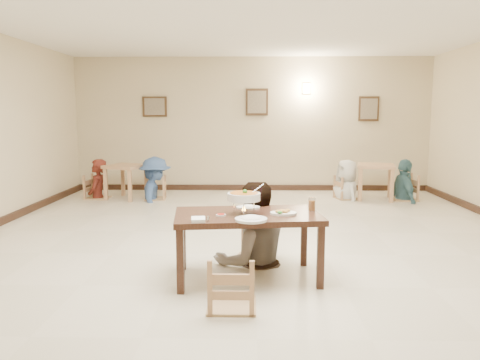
{
  "coord_description": "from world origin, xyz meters",
  "views": [
    {
      "loc": [
        -0.06,
        -5.64,
        1.73
      ],
      "look_at": [
        -0.17,
        -0.19,
        0.96
      ],
      "focal_mm": 35.0,
      "sensor_mm": 36.0,
      "label": 1
    }
  ],
  "objects_px": {
    "bg_table_right": "(376,171)",
    "bg_chair_rl": "(347,178)",
    "bg_chair_lr": "(155,178)",
    "chair_near": "(232,258)",
    "main_diner": "(253,182)",
    "curry_warmer": "(244,197)",
    "bg_chair_rr": "(405,176)",
    "bg_diner_b": "(154,157)",
    "bg_diner_a": "(96,159)",
    "bg_diner_c": "(347,160)",
    "drink_glass": "(312,204)",
    "bg_chair_ll": "(97,176)",
    "bg_diner_d": "(405,159)",
    "chair_far": "(252,224)",
    "bg_table_left": "(126,171)",
    "main_table": "(247,221)"
  },
  "relations": [
    {
      "from": "bg_table_right",
      "to": "bg_chair_rl",
      "type": "distance_m",
      "value": 0.59
    },
    {
      "from": "bg_table_right",
      "to": "bg_chair_lr",
      "type": "relative_size",
      "value": 0.98
    },
    {
      "from": "chair_near",
      "to": "bg_chair_lr",
      "type": "xyz_separation_m",
      "value": [
        -1.78,
        5.38,
        -0.02
      ]
    },
    {
      "from": "main_diner",
      "to": "curry_warmer",
      "type": "distance_m",
      "value": 0.6
    },
    {
      "from": "bg_chair_rr",
      "to": "bg_diner_b",
      "type": "relative_size",
      "value": 0.57
    },
    {
      "from": "bg_diner_a",
      "to": "bg_diner_c",
      "type": "bearing_deg",
      "value": 89.51
    },
    {
      "from": "drink_glass",
      "to": "bg_chair_ll",
      "type": "relative_size",
      "value": 0.15
    },
    {
      "from": "bg_chair_rl",
      "to": "bg_chair_rr",
      "type": "bearing_deg",
      "value": -111.16
    },
    {
      "from": "bg_chair_rl",
      "to": "bg_diner_d",
      "type": "height_order",
      "value": "bg_diner_d"
    },
    {
      "from": "main_diner",
      "to": "bg_chair_rl",
      "type": "height_order",
      "value": "main_diner"
    },
    {
      "from": "drink_glass",
      "to": "bg_diner_a",
      "type": "relative_size",
      "value": 0.09
    },
    {
      "from": "bg_diner_b",
      "to": "curry_warmer",
      "type": "bearing_deg",
      "value": -164.75
    },
    {
      "from": "bg_diner_d",
      "to": "bg_chair_ll",
      "type": "bearing_deg",
      "value": 84.45
    },
    {
      "from": "bg_diner_a",
      "to": "bg_chair_lr",
      "type": "bearing_deg",
      "value": 85.93
    },
    {
      "from": "chair_far",
      "to": "bg_diner_c",
      "type": "distance_m",
      "value": 4.58
    },
    {
      "from": "chair_near",
      "to": "bg_chair_rr",
      "type": "height_order",
      "value": "bg_chair_rr"
    },
    {
      "from": "bg_diner_b",
      "to": "bg_diner_c",
      "type": "bearing_deg",
      "value": -94.66
    },
    {
      "from": "curry_warmer",
      "to": "bg_diner_b",
      "type": "relative_size",
      "value": 0.22
    },
    {
      "from": "bg_table_left",
      "to": "bg_diner_a",
      "type": "relative_size",
      "value": 0.56
    },
    {
      "from": "main_diner",
      "to": "bg_diner_c",
      "type": "bearing_deg",
      "value": -133.79
    },
    {
      "from": "bg_chair_rl",
      "to": "bg_chair_rr",
      "type": "relative_size",
      "value": 0.89
    },
    {
      "from": "chair_near",
      "to": "bg_diner_b",
      "type": "bearing_deg",
      "value": -71.69
    },
    {
      "from": "main_table",
      "to": "bg_chair_lr",
      "type": "bearing_deg",
      "value": 105.9
    },
    {
      "from": "chair_far",
      "to": "bg_diner_c",
      "type": "relative_size",
      "value": 0.55
    },
    {
      "from": "bg_table_left",
      "to": "bg_table_right",
      "type": "xyz_separation_m",
      "value": [
        5.11,
        0.03,
        0.02
      ]
    },
    {
      "from": "main_table",
      "to": "bg_table_left",
      "type": "xyz_separation_m",
      "value": [
        -2.52,
        4.67,
        -0.05
      ]
    },
    {
      "from": "bg_chair_ll",
      "to": "bg_chair_rr",
      "type": "relative_size",
      "value": 0.95
    },
    {
      "from": "main_table",
      "to": "bg_diner_c",
      "type": "bearing_deg",
      "value": 60.44
    },
    {
      "from": "drink_glass",
      "to": "bg_chair_lr",
      "type": "height_order",
      "value": "bg_chair_lr"
    },
    {
      "from": "bg_chair_rr",
      "to": "curry_warmer",
      "type": "bearing_deg",
      "value": -35.96
    },
    {
      "from": "bg_chair_ll",
      "to": "bg_diner_b",
      "type": "relative_size",
      "value": 0.53
    },
    {
      "from": "curry_warmer",
      "to": "bg_diner_b",
      "type": "height_order",
      "value": "bg_diner_b"
    },
    {
      "from": "drink_glass",
      "to": "bg_table_left",
      "type": "xyz_separation_m",
      "value": [
        -3.21,
        4.52,
        -0.2
      ]
    },
    {
      "from": "main_diner",
      "to": "bg_diner_d",
      "type": "height_order",
      "value": "main_diner"
    },
    {
      "from": "bg_chair_ll",
      "to": "bg_diner_b",
      "type": "distance_m",
      "value": 1.27
    },
    {
      "from": "curry_warmer",
      "to": "drink_glass",
      "type": "xyz_separation_m",
      "value": [
        0.73,
        0.19,
        -0.11
      ]
    },
    {
      "from": "drink_glass",
      "to": "bg_table_left",
      "type": "distance_m",
      "value": 5.54
    },
    {
      "from": "bg_table_right",
      "to": "bg_chair_rr",
      "type": "relative_size",
      "value": 0.88
    },
    {
      "from": "chair_near",
      "to": "bg_diner_a",
      "type": "bearing_deg",
      "value": -61.22
    },
    {
      "from": "chair_far",
      "to": "bg_chair_rr",
      "type": "xyz_separation_m",
      "value": [
        3.11,
        4.01,
        0.05
      ]
    },
    {
      "from": "curry_warmer",
      "to": "bg_chair_ll",
      "type": "xyz_separation_m",
      "value": [
        -3.08,
        4.71,
        -0.42
      ]
    },
    {
      "from": "curry_warmer",
      "to": "bg_diner_a",
      "type": "relative_size",
      "value": 0.23
    },
    {
      "from": "chair_near",
      "to": "drink_glass",
      "type": "bearing_deg",
      "value": -132.14
    },
    {
      "from": "chair_far",
      "to": "bg_diner_d",
      "type": "distance_m",
      "value": 5.09
    },
    {
      "from": "main_table",
      "to": "bg_chair_ll",
      "type": "distance_m",
      "value": 5.63
    },
    {
      "from": "bg_chair_rr",
      "to": "bg_diner_a",
      "type": "xyz_separation_m",
      "value": [
        -6.28,
        0.03,
        0.33
      ]
    },
    {
      "from": "bg_chair_rl",
      "to": "bg_diner_d",
      "type": "relative_size",
      "value": 0.53
    },
    {
      "from": "bg_diner_c",
      "to": "bg_chair_rr",
      "type": "bearing_deg",
      "value": 68.85
    },
    {
      "from": "main_diner",
      "to": "bg_chair_rl",
      "type": "relative_size",
      "value": 2.17
    },
    {
      "from": "bg_chair_rr",
      "to": "bg_diner_a",
      "type": "bearing_deg",
      "value": -91.88
    }
  ]
}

